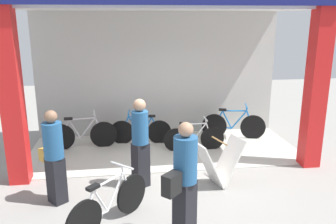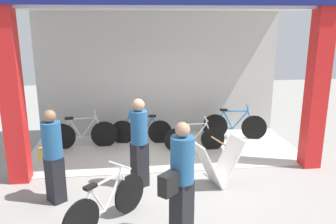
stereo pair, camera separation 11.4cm
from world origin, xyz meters
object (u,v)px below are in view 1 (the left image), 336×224
object	(u,v)px
bicycle_inside_3	(141,131)
pedestrian_1	(54,156)
pedestrian_2	(140,142)
bicycle_inside_0	(194,138)
bicycle_parked_0	(109,205)
bicycle_inside_2	(233,125)
pedestrian_0	(184,180)
bicycle_inside_1	(82,134)
sandwich_board_sign	(218,163)

from	to	relation	value
bicycle_inside_3	pedestrian_1	xyz separation A→B (m)	(-1.66, -2.77, 0.52)
bicycle_inside_3	pedestrian_2	world-z (taller)	pedestrian_2
bicycle_inside_0	bicycle_parked_0	size ratio (longest dim) A/B	1.18
bicycle_inside_3	pedestrian_2	xyz separation A→B (m)	(-0.14, -2.37, 0.55)
bicycle_inside_0	bicycle_parked_0	distance (m)	3.60
bicycle_inside_0	pedestrian_2	world-z (taller)	pedestrian_2
bicycle_inside_0	bicycle_inside_2	size ratio (longest dim) A/B	0.90
bicycle_inside_0	pedestrian_0	world-z (taller)	pedestrian_0
bicycle_inside_0	pedestrian_0	xyz separation A→B (m)	(-0.87, -3.44, 0.61)
bicycle_inside_1	bicycle_parked_0	world-z (taller)	bicycle_parked_0
bicycle_inside_1	bicycle_inside_3	world-z (taller)	bicycle_inside_1
bicycle_inside_0	bicycle_inside_1	size ratio (longest dim) A/B	0.88
bicycle_inside_1	bicycle_inside_0	bearing A→B (deg)	-10.32
bicycle_inside_3	bicycle_parked_0	distance (m)	3.74
pedestrian_0	pedestrian_2	bearing A→B (deg)	106.87
sandwich_board_sign	pedestrian_1	size ratio (longest dim) A/B	0.61
bicycle_inside_3	pedestrian_1	world-z (taller)	pedestrian_1
bicycle_inside_0	sandwich_board_sign	world-z (taller)	sandwich_board_sign
bicycle_inside_0	pedestrian_2	distance (m)	2.28
bicycle_parked_0	pedestrian_0	xyz separation A→B (m)	(1.10, -0.43, 0.56)
bicycle_inside_2	sandwich_board_sign	size ratio (longest dim) A/B	1.62
bicycle_inside_2	bicycle_parked_0	size ratio (longest dim) A/B	1.31
bicycle_inside_1	bicycle_parked_0	xyz separation A→B (m)	(0.75, -3.51, 0.00)
bicycle_inside_0	pedestrian_1	xyz separation A→B (m)	(-2.92, -2.11, 0.54)
bicycle_inside_0	bicycle_inside_1	bearing A→B (deg)	169.68
pedestrian_2	bicycle_inside_1	bearing A→B (deg)	120.96
pedestrian_0	bicycle_inside_0	bearing A→B (deg)	75.77
pedestrian_1	bicycle_inside_2	bearing A→B (deg)	34.44
bicycle_inside_0	sandwich_board_sign	bearing A→B (deg)	-86.98
bicycle_inside_3	pedestrian_0	world-z (taller)	pedestrian_0
bicycle_parked_0	sandwich_board_sign	size ratio (longest dim) A/B	1.24
bicycle_inside_2	pedestrian_0	distance (m)	4.72
bicycle_inside_2	bicycle_inside_1	bearing A→B (deg)	-176.47
bicycle_inside_1	bicycle_inside_3	bearing A→B (deg)	6.47
pedestrian_0	pedestrian_1	xyz separation A→B (m)	(-2.04, 1.34, -0.07)
bicycle_inside_3	sandwich_board_sign	xyz separation A→B (m)	(1.36, -2.51, 0.11)
sandwich_board_sign	pedestrian_2	bearing A→B (deg)	174.64
pedestrian_2	bicycle_inside_2	bearing A→B (deg)	42.86
bicycle_inside_1	pedestrian_2	bearing A→B (deg)	-59.04
bicycle_inside_2	pedestrian_1	xyz separation A→B (m)	(-4.15, -2.85, 0.49)
bicycle_inside_0	bicycle_inside_2	bearing A→B (deg)	30.93
bicycle_inside_1	pedestrian_2	xyz separation A→B (m)	(1.32, -2.20, 0.53)
bicycle_parked_0	sandwich_board_sign	bearing A→B (deg)	29.48
bicycle_inside_0	pedestrian_2	size ratio (longest dim) A/B	0.86
sandwich_board_sign	bicycle_inside_3	bearing A→B (deg)	118.40
sandwich_board_sign	pedestrian_1	xyz separation A→B (m)	(-3.01, -0.26, 0.41)
bicycle_parked_0	sandwich_board_sign	world-z (taller)	bicycle_parked_0
bicycle_inside_1	pedestrian_2	world-z (taller)	pedestrian_2
bicycle_inside_1	pedestrian_0	size ratio (longest dim) A/B	0.95
bicycle_parked_0	pedestrian_1	bearing A→B (deg)	136.27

